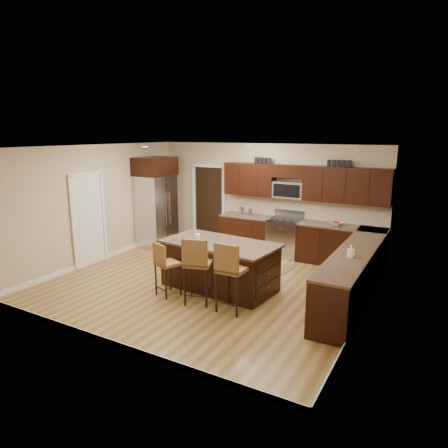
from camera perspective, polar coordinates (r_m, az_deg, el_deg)
The scene contains 23 objects.
floor at distance 8.14m, azimuth -2.28°, elevation -8.42°, with size 6.00×6.00×0.00m, color olive.
ceiling at distance 7.58m, azimuth -2.47°, elevation 10.94°, with size 6.00×6.00×0.00m, color silver.
wall_back at distance 10.15m, azimuth 5.86°, elevation 3.74°, with size 6.00×6.00×0.00m, color #BFAB8A.
wall_left at distance 9.65m, azimuth -17.71°, elevation 2.71°, with size 5.50×5.50×0.00m, color #BFAB8A.
wall_right at distance 6.71m, azimuth 19.98°, elevation -1.79°, with size 5.50×5.50×0.00m, color #BFAB8A.
base_cabinets at distance 8.53m, azimuth 13.92°, elevation -4.51°, with size 4.02×3.96×0.92m.
upper_cabinets at distance 9.56m, azimuth 11.29°, elevation 5.95°, with size 4.00×0.33×0.80m.
range at distance 9.81m, azimuth 8.68°, elevation -1.91°, with size 0.76×0.64×1.11m.
microwave at distance 9.72m, azimuth 9.23°, elevation 4.84°, with size 0.76×0.31×0.40m, color silver.
doorway at distance 10.94m, azimuth -2.15°, elevation 2.78°, with size 0.85×0.03×2.06m, color black.
pantry_door at distance 9.50m, azimuth -18.81°, elevation 0.44°, with size 0.03×0.80×2.04m, color white.
letter_decor at distance 9.56m, azimuth 10.59°, elevation 8.73°, with size 2.20×0.03×0.15m, color black, non-canonical shape.
island at distance 7.76m, azimuth -0.63°, elevation -6.11°, with size 2.30×1.34×0.92m.
stool_left at distance 7.40m, azimuth -8.45°, elevation -5.57°, with size 0.48×0.48×1.01m.
stool_mid at distance 6.96m, azimuth -3.87°, elevation -5.60°, with size 0.57×0.57×1.21m.
stool_right at distance 6.63m, azimuth 0.89°, elevation -6.49°, with size 0.46×0.46×1.22m.
refrigerator at distance 10.61m, azimuth -9.69°, elevation 3.22°, with size 0.79×1.00×2.35m.
floor_mat at distance 9.10m, azimuth 6.43°, elevation -6.11°, with size 0.98×0.65×0.01m, color olive.
fruit_bowl at distance 9.35m, azimuth 15.70°, elevation 0.08°, with size 0.31×0.31×0.08m, color silver.
soap_bottle at distance 7.04m, azimuth 17.66°, elevation -3.71°, with size 0.09×0.09×0.20m, color #B2B2B2.
canister_tall at distance 10.15m, azimuth 2.57°, elevation 1.90°, with size 0.12×0.12×0.20m, color silver.
canister_short at distance 10.05m, azimuth 3.75°, elevation 1.70°, with size 0.11×0.11×0.17m, color silver.
island_jar at distance 7.86m, azimuth -3.79°, elevation -1.78°, with size 0.10×0.10×0.10m, color white.
Camera 1 is at (4.01, -6.43, 2.97)m, focal length 32.00 mm.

